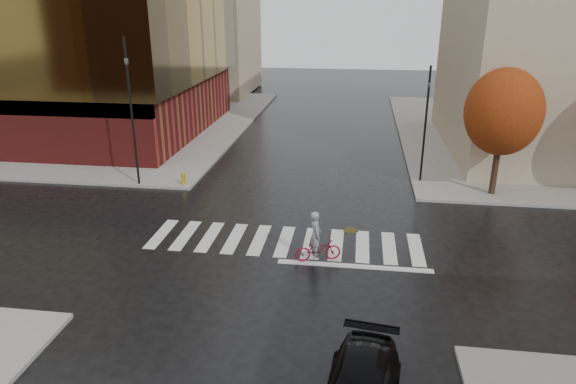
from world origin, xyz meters
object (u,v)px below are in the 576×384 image
(fire_hydrant, at_px, (183,178))
(traffic_light_ne, at_px, (426,119))
(cyclist, at_px, (317,244))
(traffic_light_nw, at_px, (130,102))

(fire_hydrant, bearing_deg, traffic_light_ne, 10.90)
(cyclist, height_order, traffic_light_ne, traffic_light_ne)
(cyclist, bearing_deg, fire_hydrant, 29.70)
(fire_hydrant, bearing_deg, cyclist, -43.16)
(cyclist, height_order, traffic_light_nw, traffic_light_nw)
(cyclist, distance_m, traffic_light_ne, 11.56)
(traffic_light_nw, distance_m, fire_hydrant, 4.85)
(cyclist, xyz_separation_m, traffic_light_ne, (4.99, 10.00, 2.96))
(traffic_light_ne, bearing_deg, traffic_light_nw, 30.67)
(cyclist, xyz_separation_m, fire_hydrant, (-8.00, 7.50, -0.18))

